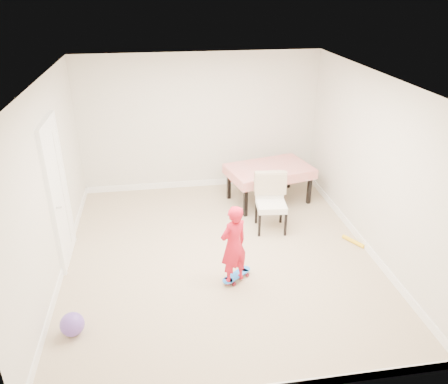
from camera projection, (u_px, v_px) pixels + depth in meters
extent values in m
plane|color=tan|center=(219.00, 255.00, 6.56)|extent=(5.00, 5.00, 0.00)
cube|color=silver|center=(219.00, 82.00, 5.44)|extent=(4.50, 5.00, 0.04)
cube|color=beige|center=(200.00, 123.00, 8.20)|extent=(4.50, 0.04, 2.60)
cube|color=beige|center=(260.00, 289.00, 3.79)|extent=(4.50, 0.04, 2.60)
cube|color=beige|center=(50.00, 186.00, 5.69)|extent=(0.04, 5.00, 2.60)
cube|color=beige|center=(372.00, 166.00, 6.31)|extent=(0.04, 5.00, 2.60)
cube|color=white|center=(58.00, 195.00, 6.08)|extent=(0.11, 0.94, 2.11)
cube|color=white|center=(202.00, 183.00, 8.75)|extent=(4.50, 0.02, 0.12)
cube|color=white|center=(64.00, 265.00, 6.23)|extent=(0.02, 5.00, 0.12)
cube|color=white|center=(360.00, 239.00, 6.85)|extent=(0.02, 5.00, 0.12)
imported|color=red|center=(234.00, 247.00, 5.72)|extent=(0.50, 0.44, 1.14)
sphere|color=#6948AE|center=(72.00, 324.00, 5.04)|extent=(0.28, 0.28, 0.28)
cylinder|color=yellow|center=(353.00, 241.00, 6.85)|extent=(0.25, 0.38, 0.06)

